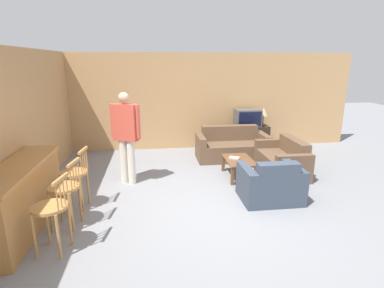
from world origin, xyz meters
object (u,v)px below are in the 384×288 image
loveseat_right (283,160)px  table_lamp (264,113)px  person_by_window (126,133)px  tv_unit (247,137)px  tv (248,118)px  bar_chair_near (51,212)px  coffee_table (239,162)px  couch_far (232,147)px  bar_chair_far (75,176)px  book_on_table (234,158)px  bar_chair_mid (65,191)px  armchair_near (271,185)px

loveseat_right → table_lamp: 2.08m
loveseat_right → person_by_window: (-3.30, -0.13, 0.74)m
tv_unit → loveseat_right: bearing=-83.9°
tv → table_lamp: (0.45, 0.00, 0.14)m
bar_chair_near → tv: size_ratio=1.50×
bar_chair_near → coffee_table: (3.04, 2.20, -0.23)m
couch_far → coffee_table: size_ratio=2.01×
bar_chair_far → tv: (3.85, 3.04, 0.32)m
bar_chair_far → book_on_table: bar_chair_far is taller
tv_unit → person_by_window: person_by_window is taller
bar_chair_mid → couch_far: (3.22, 2.85, -0.27)m
armchair_near → loveseat_right: bearing=58.5°
armchair_near → person_by_window: bearing=156.0°
couch_far → armchair_near: bearing=-88.4°
tv_unit → table_lamp: 0.82m
bar_chair_mid → couch_far: size_ratio=0.58×
bar_chair_near → loveseat_right: size_ratio=0.74×
couch_far → table_lamp: 1.52m
bar_chair_near → couch_far: size_ratio=0.58×
bar_chair_mid → coffee_table: (3.04, 1.59, -0.23)m
tv → coffee_table: bearing=-111.6°
bar_chair_mid → book_on_table: size_ratio=3.95×
person_by_window → armchair_near: bearing=-24.0°
loveseat_right → tv_unit: (-0.21, 1.94, 0.04)m
armchair_near → tv: bearing=80.0°
bar_chair_near → bar_chair_far: size_ratio=1.00×
loveseat_right → table_lamp: bearing=82.9°
couch_far → book_on_table: (-0.26, -1.20, 0.12)m
couch_far → person_by_window: bearing=-152.5°
couch_far → loveseat_right: couch_far is taller
bar_chair_mid → person_by_window: 1.80m
bar_chair_mid → loveseat_right: bearing=22.7°
bar_chair_mid → table_lamp: (4.30, 3.63, 0.46)m
table_lamp → bar_chair_near: bearing=-135.4°
tv_unit → table_lamp: table_lamp is taller
armchair_near → tv: 3.29m
loveseat_right → tv: size_ratio=2.03×
bar_chair_near → table_lamp: size_ratio=2.05×
couch_far → tv: 1.16m
couch_far → coffee_table: bearing=-98.0°
couch_far → table_lamp: size_ratio=3.53×
bar_chair_near → table_lamp: table_lamp is taller
loveseat_right → coffee_table: (-1.02, -0.11, 0.04)m
book_on_table → bar_chair_near: bearing=-142.6°
bar_chair_near → armchair_near: bar_chair_near is taller
loveseat_right → book_on_table: size_ratio=5.36×
couch_far → person_by_window: 2.87m
tv_unit → armchair_near: bearing=-100.0°
bar_chair_far → coffee_table: bar_chair_far is taller
armchair_near → tv: (0.56, 3.19, 0.59)m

